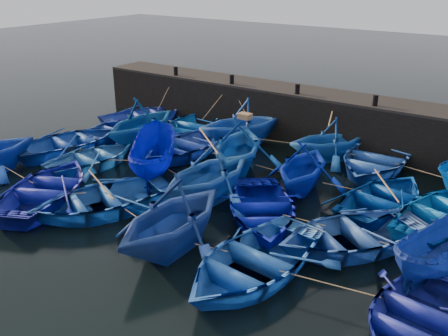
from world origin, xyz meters
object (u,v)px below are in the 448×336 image
Objects in this scene: boat_0 at (144,115)px; boat_13 at (70,142)px; boat_8 at (185,145)px; wooden_crate at (245,116)px.

boat_0 is 5.68m from boat_13.
wooden_crate is at bearing -0.88° from boat_8.
boat_13 is (0.43, -5.66, 0.04)m from boat_0.
boat_8 is 9.70× the size of wooden_crate.
boat_0 is at bearing -72.81° from boat_13.
boat_8 is 4.14m from wooden_crate.
wooden_crate is at bearing -175.11° from boat_0.
wooden_crate is (3.56, -0.24, 2.10)m from boat_8.
boat_13 is at bearing 117.59° from boat_0.
boat_13 reaches higher than boat_8.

